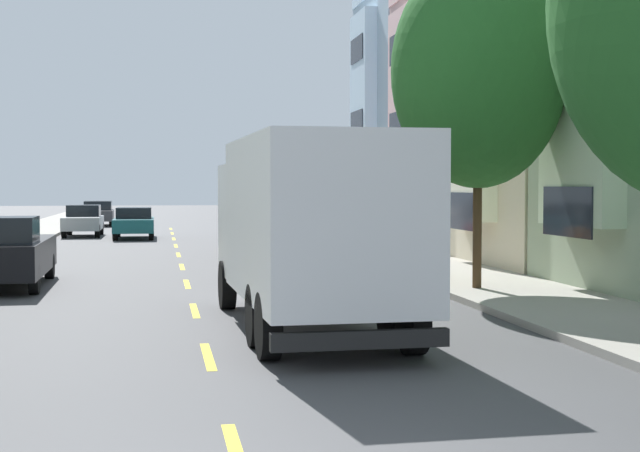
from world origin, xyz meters
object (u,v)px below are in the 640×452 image
object	(u,v)px
street_tree_second	(478,71)
parked_hatchback_silver	(83,221)
parked_wagon_charcoal	(98,212)
parked_pickup_black	(3,253)
delivery_box_truck	(309,222)
parked_suv_orange	(357,244)
parked_hatchback_red	(299,233)
moving_teal_sedan	(134,222)

from	to	relation	value
street_tree_second	parked_hatchback_silver	distance (m)	28.73
parked_wagon_charcoal	parked_pickup_black	world-z (taller)	parked_pickup_black
street_tree_second	parked_wagon_charcoal	world-z (taller)	street_tree_second
delivery_box_truck	parked_suv_orange	bearing A→B (deg)	72.15
parked_wagon_charcoal	parked_hatchback_silver	world-z (taller)	same
delivery_box_truck	parked_pickup_black	size ratio (longest dim) A/B	1.45
parked_pickup_black	delivery_box_truck	bearing A→B (deg)	-52.05
delivery_box_truck	parked_hatchback_red	size ratio (longest dim) A/B	1.92
street_tree_second	moving_teal_sedan	bearing A→B (deg)	108.90
parked_wagon_charcoal	parked_suv_orange	distance (m)	36.57
parked_suv_orange	delivery_box_truck	bearing A→B (deg)	-107.85
parked_hatchback_silver	parked_suv_orange	world-z (taller)	parked_suv_orange
parked_wagon_charcoal	parked_hatchback_red	xyz separation A→B (m)	(8.57, -25.46, -0.05)
parked_suv_orange	street_tree_second	bearing A→B (deg)	-53.69
parked_pickup_black	parked_hatchback_red	distance (m)	13.05
street_tree_second	parked_pickup_black	bearing A→B (deg)	163.32
parked_suv_orange	moving_teal_sedan	distance (m)	21.89
street_tree_second	parked_hatchback_red	world-z (taller)	street_tree_second
parked_hatchback_red	parked_suv_orange	bearing A→B (deg)	-90.06
delivery_box_truck	parked_hatchback_silver	bearing A→B (deg)	101.08
delivery_box_truck	parked_hatchback_silver	world-z (taller)	delivery_box_truck
parked_pickup_black	moving_teal_sedan	bearing A→B (deg)	82.92
delivery_box_truck	parked_suv_orange	world-z (taller)	delivery_box_truck
parked_hatchback_red	moving_teal_sedan	world-z (taller)	parked_hatchback_red
parked_wagon_charcoal	moving_teal_sedan	xyz separation A→B (m)	(2.51, -14.52, -0.05)
street_tree_second	moving_teal_sedan	distance (m)	25.67
parked_suv_orange	parked_hatchback_silver	bearing A→B (deg)	110.01
parked_hatchback_red	moving_teal_sedan	size ratio (longest dim) A/B	0.90
parked_wagon_charcoal	parked_suv_orange	bearing A→B (deg)	-76.46
parked_hatchback_red	moving_teal_sedan	distance (m)	12.51
delivery_box_truck	parked_hatchback_red	xyz separation A→B (m)	(2.46, 17.71, -1.09)
delivery_box_truck	parked_pickup_black	distance (m)	10.10
parked_wagon_charcoal	moving_teal_sedan	world-z (taller)	parked_wagon_charcoal
delivery_box_truck	parked_pickup_black	bearing A→B (deg)	127.95
parked_hatchback_silver	moving_teal_sedan	size ratio (longest dim) A/B	0.89
street_tree_second	parked_wagon_charcoal	xyz separation A→B (m)	(-10.71, 38.47, -4.22)
moving_teal_sedan	parked_wagon_charcoal	bearing A→B (deg)	99.80
parked_wagon_charcoal	street_tree_second	bearing A→B (deg)	-74.45
street_tree_second	parked_hatchback_red	distance (m)	13.86
parked_hatchback_silver	parked_wagon_charcoal	bearing A→B (deg)	90.19
street_tree_second	parked_hatchback_red	bearing A→B (deg)	99.31
parked_wagon_charcoal	parked_suv_orange	size ratio (longest dim) A/B	0.98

